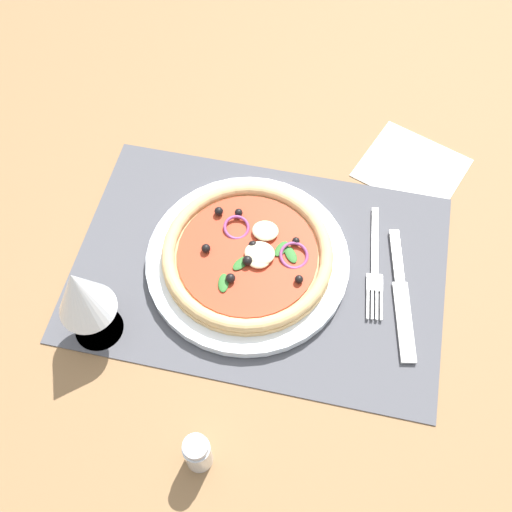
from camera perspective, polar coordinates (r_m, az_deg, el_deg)
ground_plane at (r=87.28cm, az=0.33°, el=-1.42°), size 190.00×140.00×2.40cm
placemat at (r=86.06cm, az=0.33°, el=-0.96°), size 51.26×34.60×0.40cm
plate at (r=85.50cm, az=-0.76°, el=-0.37°), size 28.15×28.15×1.47cm
pizza at (r=83.94cm, az=-0.73°, el=0.27°), size 23.49×23.49×2.70cm
fork at (r=87.04cm, az=10.94°, el=-1.08°), size 3.46×18.06×0.44cm
knife at (r=85.74cm, az=13.29°, el=-3.50°), size 5.52×19.94×0.62cm
wine_glass at (r=75.51cm, az=-15.94°, el=-3.36°), size 7.20×7.20×14.90cm
napkin at (r=98.94cm, az=14.26°, el=7.94°), size 18.54×17.70×0.36cm
pepper_shaker at (r=73.93cm, az=-5.43°, el=-17.70°), size 3.20×3.20×6.70cm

